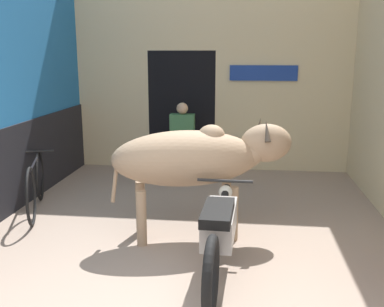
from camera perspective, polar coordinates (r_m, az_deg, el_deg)
wall_left_shopfront at (r=6.31m, az=-23.24°, el=10.78°), size 0.25×4.93×4.09m
wall_back_with_doorway at (r=8.25m, az=1.32°, el=10.13°), size 4.84×0.93×4.09m
cow at (r=5.02m, az=0.72°, el=-0.53°), size 2.11×1.06×1.36m
motorcycle_near at (r=4.28m, az=3.52°, el=-9.65°), size 0.58×2.10×0.79m
bicycle at (r=6.31m, az=-19.23°, el=-3.69°), size 0.65×1.65×0.74m
shopkeeper_seated at (r=7.55m, az=-1.27°, el=1.91°), size 0.41×0.33×1.26m
plastic_stool at (r=7.79m, az=-4.08°, el=-0.88°), size 0.36×0.36×0.47m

